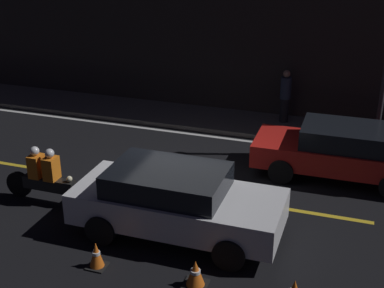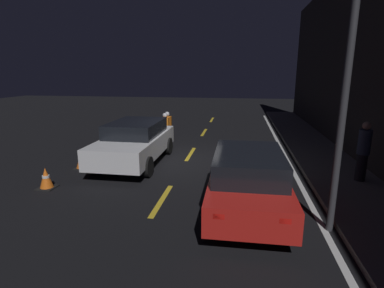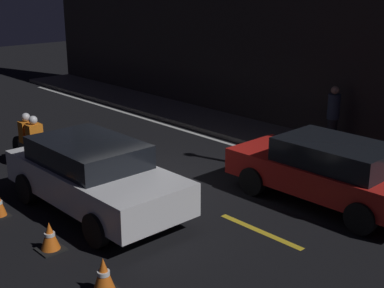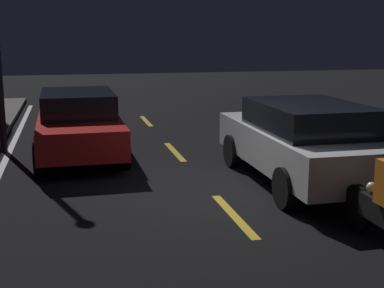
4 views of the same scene
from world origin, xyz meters
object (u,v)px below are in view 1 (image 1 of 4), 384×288
at_px(taxi_red, 342,150).
at_px(traffic_cone_mid, 195,274).
at_px(pedestrian, 285,96).
at_px(motorcycle, 46,177).
at_px(traffic_cone_near, 96,255).
at_px(sedan_white, 175,200).

relative_size(taxi_red, traffic_cone_mid, 8.00).
relative_size(traffic_cone_mid, pedestrian, 0.32).
height_order(motorcycle, traffic_cone_near, motorcycle).
bearing_deg(taxi_red, pedestrian, -58.79).
bearing_deg(taxi_red, traffic_cone_near, 52.59).
bearing_deg(traffic_cone_mid, taxi_red, 68.57).
distance_m(motorcycle, pedestrian, 8.16).
height_order(sedan_white, motorcycle, sedan_white).
bearing_deg(traffic_cone_mid, sedan_white, 121.63).
bearing_deg(pedestrian, sedan_white, -98.73).
bearing_deg(motorcycle, taxi_red, 29.49).
xyz_separation_m(traffic_cone_near, pedestrian, (2.12, 8.79, 0.75)).
bearing_deg(taxi_red, motorcycle, 28.38).
xyz_separation_m(sedan_white, pedestrian, (1.10, 7.14, 0.22)).
bearing_deg(sedan_white, traffic_cone_near, -121.72).
bearing_deg(traffic_cone_near, traffic_cone_mid, 2.02).
relative_size(motorcycle, traffic_cone_mid, 4.39).
bearing_deg(motorcycle, sedan_white, -4.74).
relative_size(motorcycle, traffic_cone_near, 4.34).
bearing_deg(traffic_cone_near, pedestrian, 76.47).
distance_m(traffic_cone_mid, pedestrian, 8.75).
height_order(traffic_cone_near, pedestrian, pedestrian).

